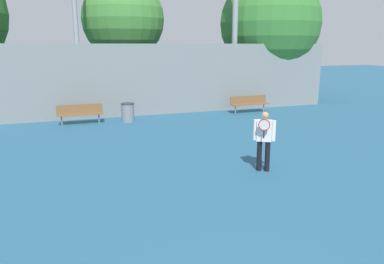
{
  "coord_description": "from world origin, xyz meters",
  "views": [
    {
      "loc": [
        -1.94,
        -2.33,
        3.43
      ],
      "look_at": [
        1.67,
        7.52,
        0.98
      ],
      "focal_mm": 35.0,
      "sensor_mm": 36.0,
      "label": 1
    }
  ],
  "objects_px": {
    "tree_dark_dense": "(270,23)",
    "bench_courtside_far": "(249,102)",
    "tennis_player": "(264,138)",
    "trash_bin": "(128,112)",
    "bench_courtside_near": "(80,112)",
    "tree_green_tall": "(123,19)"
  },
  "relations": [
    {
      "from": "tree_dark_dense",
      "to": "bench_courtside_far",
      "type": "bearing_deg",
      "value": -133.12
    },
    {
      "from": "tennis_player",
      "to": "trash_bin",
      "type": "relative_size",
      "value": 1.96
    },
    {
      "from": "bench_courtside_near",
      "to": "bench_courtside_far",
      "type": "xyz_separation_m",
      "value": [
        8.43,
        0.0,
        0.0
      ]
    },
    {
      "from": "bench_courtside_near",
      "to": "tree_green_tall",
      "type": "relative_size",
      "value": 0.28
    },
    {
      "from": "bench_courtside_near",
      "to": "bench_courtside_far",
      "type": "distance_m",
      "value": 8.43
    },
    {
      "from": "tennis_player",
      "to": "tree_green_tall",
      "type": "xyz_separation_m",
      "value": [
        -1.33,
        13.53,
        3.89
      ]
    },
    {
      "from": "bench_courtside_near",
      "to": "tree_dark_dense",
      "type": "bearing_deg",
      "value": 15.63
    },
    {
      "from": "tree_green_tall",
      "to": "trash_bin",
      "type": "bearing_deg",
      "value": -99.64
    },
    {
      "from": "tennis_player",
      "to": "tree_green_tall",
      "type": "distance_m",
      "value": 14.14
    },
    {
      "from": "tennis_player",
      "to": "tree_dark_dense",
      "type": "distance_m",
      "value": 14.05
    },
    {
      "from": "tennis_player",
      "to": "trash_bin",
      "type": "xyz_separation_m",
      "value": [
        -2.24,
        8.15,
        -0.52
      ]
    },
    {
      "from": "tree_dark_dense",
      "to": "tennis_player",
      "type": "bearing_deg",
      "value": -121.58
    },
    {
      "from": "tennis_player",
      "to": "tree_dark_dense",
      "type": "xyz_separation_m",
      "value": [
        7.1,
        11.54,
        3.73
      ]
    },
    {
      "from": "bench_courtside_near",
      "to": "tree_green_tall",
      "type": "xyz_separation_m",
      "value": [
        2.99,
        5.19,
        4.3
      ]
    },
    {
      "from": "tennis_player",
      "to": "bench_courtside_far",
      "type": "distance_m",
      "value": 9.31
    },
    {
      "from": "bench_courtside_near",
      "to": "trash_bin",
      "type": "distance_m",
      "value": 2.09
    },
    {
      "from": "tennis_player",
      "to": "bench_courtside_near",
      "type": "xyz_separation_m",
      "value": [
        -4.32,
        8.35,
        -0.41
      ]
    },
    {
      "from": "bench_courtside_far",
      "to": "tree_green_tall",
      "type": "bearing_deg",
      "value": 136.32
    },
    {
      "from": "tennis_player",
      "to": "bench_courtside_far",
      "type": "height_order",
      "value": "tennis_player"
    },
    {
      "from": "tennis_player",
      "to": "bench_courtside_near",
      "type": "height_order",
      "value": "tennis_player"
    },
    {
      "from": "bench_courtside_far",
      "to": "tree_dark_dense",
      "type": "distance_m",
      "value": 6.03
    },
    {
      "from": "trash_bin",
      "to": "tennis_player",
      "type": "bearing_deg",
      "value": -74.61
    }
  ]
}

